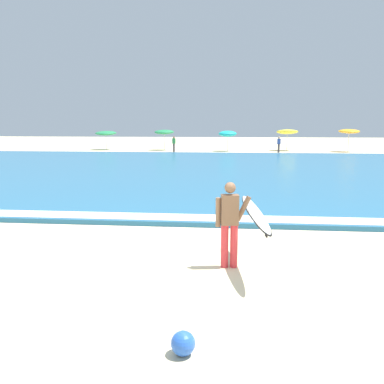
{
  "coord_description": "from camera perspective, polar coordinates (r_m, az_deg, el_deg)",
  "views": [
    {
      "loc": [
        1.06,
        -6.73,
        2.86
      ],
      "look_at": [
        0.01,
        3.69,
        1.1
      ],
      "focal_mm": 38.3,
      "sensor_mm": 36.0,
      "label": 1
    }
  ],
  "objects": [
    {
      "name": "ground_plane",
      "position": [
        7.39,
        -3.01,
        -13.24
      ],
      "size": [
        160.0,
        160.0,
        0.0
      ],
      "primitive_type": "plane",
      "color": "beige"
    },
    {
      "name": "sea",
      "position": [
        25.18,
        3.3,
        3.16
      ],
      "size": [
        120.0,
        28.0,
        0.14
      ],
      "primitive_type": "cube",
      "color": "teal",
      "rests_on": "ground"
    },
    {
      "name": "surf_foam",
      "position": [
        11.96,
        0.52,
        -3.58
      ],
      "size": [
        120.0,
        0.88,
        0.01
      ],
      "primitive_type": "cube",
      "color": "white",
      "rests_on": "sea"
    },
    {
      "name": "surfer_with_board",
      "position": [
        8.16,
        6.95,
        -3.48
      ],
      "size": [
        1.09,
        2.94,
        1.73
      ],
      "color": "red",
      "rests_on": "ground"
    },
    {
      "name": "beach_umbrella_0",
      "position": [
        46.15,
        -11.91,
        8.02
      ],
      "size": [
        2.29,
        2.31,
        2.1
      ],
      "color": "beige",
      "rests_on": "ground"
    },
    {
      "name": "beach_umbrella_1",
      "position": [
        44.66,
        -3.9,
        8.33
      ],
      "size": [
        2.1,
        2.13,
        2.25
      ],
      "color": "beige",
      "rests_on": "ground"
    },
    {
      "name": "beach_umbrella_2",
      "position": [
        42.98,
        4.98,
        8.09
      ],
      "size": [
        1.86,
        1.91,
        2.18
      ],
      "color": "beige",
      "rests_on": "ground"
    },
    {
      "name": "beach_umbrella_3",
      "position": [
        44.81,
        13.13,
        8.16
      ],
      "size": [
        2.25,
        2.28,
        2.31
      ],
      "color": "beige",
      "rests_on": "ground"
    },
    {
      "name": "beach_umbrella_4",
      "position": [
        44.69,
        21.04,
        7.89
      ],
      "size": [
        2.06,
        2.08,
        2.34
      ],
      "color": "beige",
      "rests_on": "ground"
    },
    {
      "name": "beachgoer_near_row_left",
      "position": [
        41.69,
        -2.54,
        6.75
      ],
      "size": [
        0.32,
        0.2,
        1.58
      ],
      "color": "#383842",
      "rests_on": "ground"
    },
    {
      "name": "beachgoer_near_row_mid",
      "position": [
        41.74,
        12.0,
        6.56
      ],
      "size": [
        0.32,
        0.2,
        1.58
      ],
      "color": "#383842",
      "rests_on": "ground"
    },
    {
      "name": "beach_ball",
      "position": [
        5.43,
        -1.25,
        -20.31
      ],
      "size": [
        0.31,
        0.31,
        0.31
      ],
      "primitive_type": "sphere",
      "color": "blue",
      "rests_on": "ground"
    }
  ]
}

